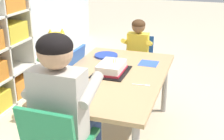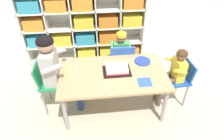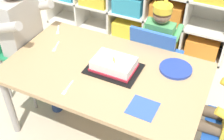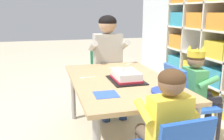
# 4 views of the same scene
# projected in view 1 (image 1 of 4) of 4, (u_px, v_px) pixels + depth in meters

# --- Properties ---
(ground) EXTENTS (16.00, 16.00, 0.00)m
(ground) POSITION_uv_depth(u_px,v_px,m) (113.00, 137.00, 2.56)
(ground) COLOR beige
(activity_table) EXTENTS (1.29, 0.77, 0.56)m
(activity_table) POSITION_uv_depth(u_px,v_px,m) (113.00, 82.00, 2.38)
(activity_table) COLOR tan
(activity_table) RESTS_ON ground
(classroom_chair_blue) EXTENTS (0.37, 0.35, 0.68)m
(classroom_chair_blue) POSITION_uv_depth(u_px,v_px,m) (66.00, 78.00, 2.71)
(classroom_chair_blue) COLOR blue
(classroom_chair_blue) RESTS_ON ground
(child_with_crown) EXTENTS (0.30, 0.31, 0.84)m
(child_with_crown) POSITION_uv_depth(u_px,v_px,m) (54.00, 64.00, 2.71)
(child_with_crown) COLOR #4C9E5B
(child_with_crown) RESTS_ON ground
(adult_helper_seated) EXTENTS (0.44, 0.41, 1.06)m
(adult_helper_seated) POSITION_uv_depth(u_px,v_px,m) (64.00, 99.00, 1.75)
(adult_helper_seated) COLOR #B2ADA3
(adult_helper_seated) RESTS_ON ground
(classroom_chair_guest_side) EXTENTS (0.34, 0.32, 0.63)m
(classroom_chair_guest_side) POSITION_uv_depth(u_px,v_px,m) (138.00, 60.00, 3.19)
(classroom_chair_guest_side) COLOR #1E4CA8
(classroom_chair_guest_side) RESTS_ON ground
(guest_at_table_side) EXTENTS (0.31, 0.30, 0.83)m
(guest_at_table_side) POSITION_uv_depth(u_px,v_px,m) (137.00, 50.00, 3.05)
(guest_at_table_side) COLOR yellow
(guest_at_table_side) RESTS_ON ground
(birthday_cake_on_tray) EXTENTS (0.34, 0.25, 0.11)m
(birthday_cake_on_tray) POSITION_uv_depth(u_px,v_px,m) (111.00, 68.00, 2.40)
(birthday_cake_on_tray) COLOR black
(birthday_cake_on_tray) RESTS_ON activity_table
(paper_plate_stack) EXTENTS (0.21, 0.21, 0.02)m
(paper_plate_stack) POSITION_uv_depth(u_px,v_px,m) (106.00, 55.00, 2.77)
(paper_plate_stack) COLOR #233DA3
(paper_plate_stack) RESTS_ON activity_table
(paper_napkin_square) EXTENTS (0.16, 0.16, 0.00)m
(paper_napkin_square) POSITION_uv_depth(u_px,v_px,m) (149.00, 63.00, 2.60)
(paper_napkin_square) COLOR #3356B7
(paper_napkin_square) RESTS_ON activity_table
(fork_beside_plate_stack) EXTENTS (0.03, 0.13, 0.00)m
(fork_beside_plate_stack) POSITION_uv_depth(u_px,v_px,m) (142.00, 85.00, 2.18)
(fork_beside_plate_stack) COLOR white
(fork_beside_plate_stack) RESTS_ON activity_table
(fork_by_napkin) EXTENTS (0.08, 0.11, 0.00)m
(fork_by_napkin) POSITION_uv_depth(u_px,v_px,m) (47.00, 100.00, 1.95)
(fork_by_napkin) COLOR white
(fork_by_napkin) RESTS_ON activity_table
(fork_at_table_front_edge) EXTENTS (0.05, 0.12, 0.00)m
(fork_at_table_front_edge) POSITION_uv_depth(u_px,v_px,m) (82.00, 97.00, 2.00)
(fork_at_table_front_edge) COLOR white
(fork_at_table_front_edge) RESTS_ON activity_table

